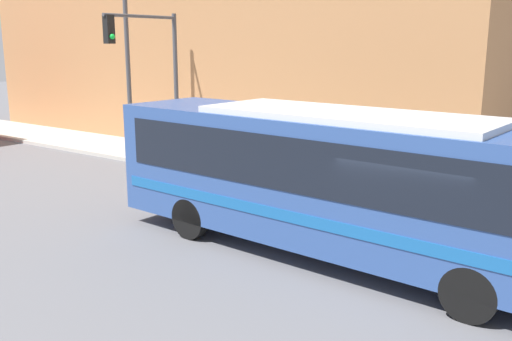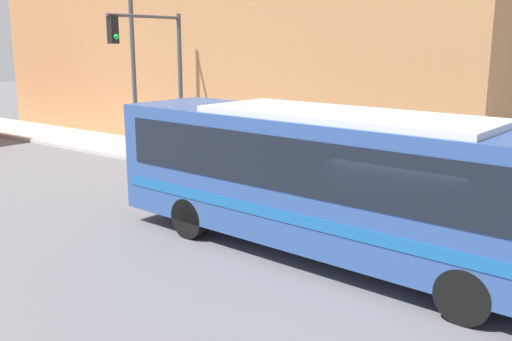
{
  "view_description": "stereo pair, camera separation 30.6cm",
  "coord_description": "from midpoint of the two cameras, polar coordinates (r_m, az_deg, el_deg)",
  "views": [
    {
      "loc": [
        -10.19,
        -3.57,
        4.58
      ],
      "look_at": [
        1.29,
        4.73,
        1.38
      ],
      "focal_mm": 40.0,
      "sensor_mm": 36.0,
      "label": 1
    },
    {
      "loc": [
        -10.0,
        -3.81,
        4.58
      ],
      "look_at": [
        1.29,
        4.73,
        1.38
      ],
      "focal_mm": 40.0,
      "sensor_mm": 36.0,
      "label": 2
    }
  ],
  "objects": [
    {
      "name": "city_bus",
      "position": [
        12.03,
        8.08,
        -0.54
      ],
      "size": [
        3.11,
        11.37,
        3.19
      ],
      "rotation": [
        0.0,
        0.0,
        -0.05
      ],
      "color": "#2D4C8C",
      "rests_on": "ground_plane"
    },
    {
      "name": "traffic_light_pole",
      "position": [
        20.64,
        -10.65,
        10.55
      ],
      "size": [
        3.28,
        0.35,
        5.42
      ],
      "color": "#47474C",
      "rests_on": "sidewalk"
    },
    {
      "name": "pedestrian_mid_block",
      "position": [
        19.85,
        1.52,
        2.39
      ],
      "size": [
        0.34,
        0.34,
        1.7
      ],
      "color": "slate",
      "rests_on": "sidewalk"
    },
    {
      "name": "pedestrian_near_corner",
      "position": [
        24.0,
        -10.79,
        3.96
      ],
      "size": [
        0.34,
        0.34,
        1.68
      ],
      "color": "slate",
      "rests_on": "sidewalk"
    },
    {
      "name": "street_lamp",
      "position": [
        23.2,
        -13.85,
        13.41
      ],
      "size": [
        2.77,
        0.28,
        8.24
      ],
      "color": "#47474C",
      "rests_on": "sidewalk"
    },
    {
      "name": "fire_hydrant",
      "position": [
        17.25,
        10.53,
        -1.0
      ],
      "size": [
        0.24,
        0.32,
        0.79
      ],
      "color": "#999999",
      "rests_on": "sidewalk"
    },
    {
      "name": "sidewalk",
      "position": [
        29.08,
        -19.45,
        3.11
      ],
      "size": [
        3.3,
        70.0,
        0.15
      ],
      "color": "#B7B2A8",
      "rests_on": "ground_plane"
    },
    {
      "name": "ground_plane",
      "position": [
        11.69,
        14.77,
        -10.78
      ],
      "size": [
        120.0,
        120.0,
        0.0
      ],
      "primitive_type": "plane",
      "color": "slate"
    },
    {
      "name": "parking_meter",
      "position": [
        20.11,
        -3.86,
        2.43
      ],
      "size": [
        0.14,
        0.14,
        1.23
      ],
      "color": "#47474C",
      "rests_on": "sidewalk"
    },
    {
      "name": "building_facade",
      "position": [
        27.35,
        -4.36,
        15.51
      ],
      "size": [
        6.0,
        25.81,
        11.82
      ],
      "color": "#B27A4C",
      "rests_on": "ground_plane"
    }
  ]
}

